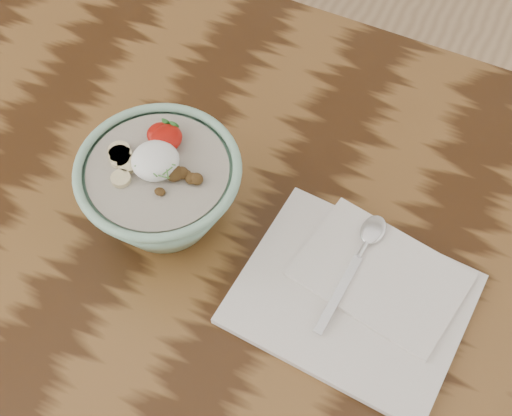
% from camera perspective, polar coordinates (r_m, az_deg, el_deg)
% --- Properties ---
extents(table, '(1.60, 0.90, 0.75)m').
position_cam_1_polar(table, '(1.05, 1.50, -5.37)').
color(table, '#361E0D').
rests_on(table, ground).
extents(breakfast_bowl, '(0.21, 0.21, 0.14)m').
position_cam_1_polar(breakfast_bowl, '(0.94, -7.58, 1.58)').
color(breakfast_bowl, '#88B79B').
rests_on(breakfast_bowl, table).
extents(napkin, '(0.30, 0.26, 0.02)m').
position_cam_1_polar(napkin, '(0.94, 8.16, -6.80)').
color(napkin, white).
rests_on(napkin, table).
extents(spoon, '(0.04, 0.19, 0.01)m').
position_cam_1_polar(spoon, '(0.95, 8.70, -2.96)').
color(spoon, silver).
rests_on(spoon, napkin).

